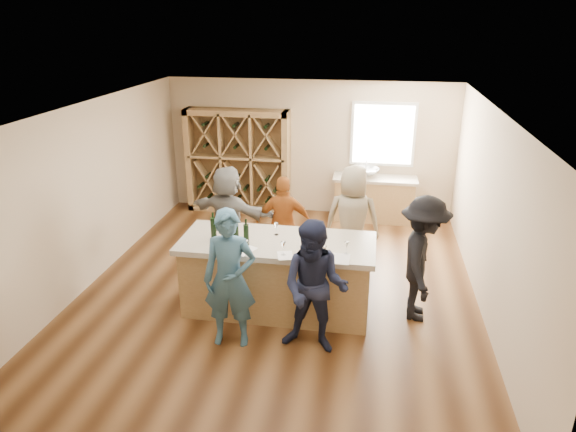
% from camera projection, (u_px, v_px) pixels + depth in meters
% --- Properties ---
extents(floor, '(6.00, 7.00, 0.10)m').
position_uv_depth(floor, '(280.00, 291.00, 8.09)').
color(floor, brown).
rests_on(floor, ground).
extents(ceiling, '(6.00, 7.00, 0.10)m').
position_uv_depth(ceiling, '(278.00, 106.00, 7.03)').
color(ceiling, white).
rests_on(ceiling, ground).
extents(wall_back, '(6.00, 0.10, 2.80)m').
position_uv_depth(wall_back, '(310.00, 147.00, 10.81)').
color(wall_back, '#C5AE8F').
rests_on(wall_back, ground).
extents(wall_front, '(6.00, 0.10, 2.80)m').
position_uv_depth(wall_front, '(202.00, 349.00, 4.30)').
color(wall_front, '#C5AE8F').
rests_on(wall_front, ground).
extents(wall_left, '(0.10, 7.00, 2.80)m').
position_uv_depth(wall_left, '(88.00, 193.00, 8.03)').
color(wall_left, '#C5AE8F').
rests_on(wall_left, ground).
extents(wall_right, '(0.10, 7.00, 2.80)m').
position_uv_depth(wall_right, '(496.00, 217.00, 7.08)').
color(wall_right, '#C5AE8F').
rests_on(wall_right, ground).
extents(window_frame, '(1.30, 0.06, 1.30)m').
position_uv_depth(window_frame, '(383.00, 134.00, 10.38)').
color(window_frame, white).
rests_on(window_frame, wall_back).
extents(window_pane, '(1.18, 0.01, 1.18)m').
position_uv_depth(window_pane, '(383.00, 135.00, 10.35)').
color(window_pane, white).
rests_on(window_pane, wall_back).
extents(wine_rack, '(2.20, 0.45, 2.20)m').
position_uv_depth(wine_rack, '(238.00, 161.00, 10.90)').
color(wine_rack, '#9B794A').
rests_on(wine_rack, floor).
extents(back_counter_base, '(1.60, 0.58, 0.86)m').
position_uv_depth(back_counter_base, '(374.00, 200.00, 10.63)').
color(back_counter_base, '#9B794A').
rests_on(back_counter_base, floor).
extents(back_counter_top, '(1.70, 0.62, 0.06)m').
position_uv_depth(back_counter_top, '(375.00, 179.00, 10.46)').
color(back_counter_top, '#B6AA95').
rests_on(back_counter_top, back_counter_base).
extents(sink, '(0.54, 0.54, 0.19)m').
position_uv_depth(sink, '(366.00, 172.00, 10.45)').
color(sink, silver).
rests_on(sink, back_counter_top).
extents(faucet, '(0.02, 0.02, 0.30)m').
position_uv_depth(faucet, '(366.00, 167.00, 10.59)').
color(faucet, silver).
rests_on(faucet, back_counter_top).
extents(tasting_counter_base, '(2.60, 1.00, 1.00)m').
position_uv_depth(tasting_counter_base, '(278.00, 278.00, 7.35)').
color(tasting_counter_base, '#9B794A').
rests_on(tasting_counter_base, floor).
extents(tasting_counter_top, '(2.72, 1.12, 0.08)m').
position_uv_depth(tasting_counter_top, '(277.00, 243.00, 7.15)').
color(tasting_counter_top, '#B6AA95').
rests_on(tasting_counter_top, tasting_counter_base).
extents(wine_bottle_a, '(0.10, 0.10, 0.32)m').
position_uv_depth(wine_bottle_a, '(214.00, 229.00, 7.12)').
color(wine_bottle_a, black).
rests_on(wine_bottle_a, tasting_counter_top).
extents(wine_bottle_b, '(0.10, 0.10, 0.33)m').
position_uv_depth(wine_bottle_b, '(225.00, 232.00, 6.99)').
color(wine_bottle_b, black).
rests_on(wine_bottle_b, tasting_counter_top).
extents(wine_bottle_c, '(0.09, 0.09, 0.34)m').
position_uv_depth(wine_bottle_c, '(236.00, 230.00, 7.07)').
color(wine_bottle_c, black).
rests_on(wine_bottle_c, tasting_counter_top).
extents(wine_bottle_d, '(0.10, 0.10, 0.30)m').
position_uv_depth(wine_bottle_d, '(246.00, 235.00, 6.95)').
color(wine_bottle_d, black).
rests_on(wine_bottle_d, tasting_counter_top).
extents(wine_glass_a, '(0.08, 0.08, 0.16)m').
position_uv_depth(wine_glass_a, '(247.00, 247.00, 6.75)').
color(wine_glass_a, white).
rests_on(wine_glass_a, tasting_counter_top).
extents(wine_glass_b, '(0.09, 0.09, 0.18)m').
position_uv_depth(wine_glass_b, '(283.00, 249.00, 6.68)').
color(wine_glass_b, white).
rests_on(wine_glass_b, tasting_counter_top).
extents(wine_glass_c, '(0.09, 0.09, 0.19)m').
position_uv_depth(wine_glass_c, '(324.00, 253.00, 6.56)').
color(wine_glass_c, white).
rests_on(wine_glass_c, tasting_counter_top).
extents(wine_glass_d, '(0.08, 0.08, 0.18)m').
position_uv_depth(wine_glass_d, '(309.00, 241.00, 6.92)').
color(wine_glass_d, white).
rests_on(wine_glass_d, tasting_counter_top).
extents(wine_glass_e, '(0.08, 0.08, 0.16)m').
position_uv_depth(wine_glass_e, '(346.00, 248.00, 6.71)').
color(wine_glass_e, white).
rests_on(wine_glass_e, tasting_counter_top).
extents(tasting_menu_a, '(0.35, 0.40, 0.00)m').
position_uv_depth(tasting_menu_a, '(244.00, 250.00, 6.85)').
color(tasting_menu_a, white).
rests_on(tasting_menu_a, tasting_counter_top).
extents(tasting_menu_b, '(0.26, 0.31, 0.00)m').
position_uv_depth(tasting_menu_b, '(285.00, 255.00, 6.70)').
color(tasting_menu_b, white).
rests_on(tasting_menu_b, tasting_counter_top).
extents(tasting_menu_c, '(0.25, 0.33, 0.00)m').
position_uv_depth(tasting_menu_c, '(340.00, 259.00, 6.61)').
color(tasting_menu_c, white).
rests_on(tasting_menu_c, tasting_counter_top).
extents(person_near_left, '(0.72, 0.56, 1.84)m').
position_uv_depth(person_near_left, '(230.00, 279.00, 6.43)').
color(person_near_left, '#335972').
rests_on(person_near_left, floor).
extents(person_near_right, '(0.90, 0.57, 1.75)m').
position_uv_depth(person_near_right, '(315.00, 288.00, 6.31)').
color(person_near_right, '#191E38').
rests_on(person_near_right, floor).
extents(person_server, '(0.60, 1.19, 1.80)m').
position_uv_depth(person_server, '(422.00, 259.00, 7.01)').
color(person_server, black).
rests_on(person_server, floor).
extents(person_far_mid, '(0.98, 0.56, 1.60)m').
position_uv_depth(person_far_mid, '(284.00, 223.00, 8.46)').
color(person_far_mid, '#994C19').
rests_on(person_far_mid, floor).
extents(person_far_right, '(0.90, 0.60, 1.82)m').
position_uv_depth(person_far_right, '(352.00, 220.00, 8.30)').
color(person_far_right, gray).
rests_on(person_far_right, floor).
extents(person_far_left, '(1.69, 1.00, 1.71)m').
position_uv_depth(person_far_left, '(228.00, 215.00, 8.65)').
color(person_far_left, slate).
rests_on(person_far_left, floor).
extents(wine_glass_f, '(0.07, 0.07, 0.18)m').
position_uv_depth(wine_glass_f, '(276.00, 229.00, 7.29)').
color(wine_glass_f, white).
rests_on(wine_glass_f, tasting_counter_top).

